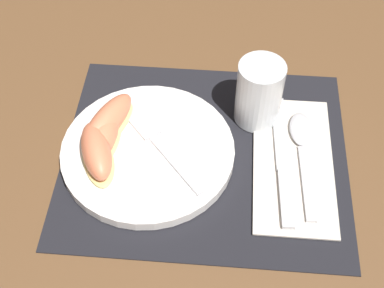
{
  "coord_description": "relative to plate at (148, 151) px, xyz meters",
  "views": [
    {
      "loc": [
        0.02,
        -0.46,
        0.61
      ],
      "look_at": [
        -0.02,
        -0.0,
        0.02
      ],
      "focal_mm": 50.0,
      "sensor_mm": 36.0,
      "label": 1
    }
  ],
  "objects": [
    {
      "name": "ground_plane",
      "position": [
        0.08,
        0.01,
        -0.01
      ],
      "size": [
        3.0,
        3.0,
        0.0
      ],
      "primitive_type": "plane",
      "color": "brown"
    },
    {
      "name": "placemat",
      "position": [
        0.08,
        0.01,
        -0.01
      ],
      "size": [
        0.4,
        0.34,
        0.0
      ],
      "color": "black",
      "rests_on": "ground_plane"
    },
    {
      "name": "plate",
      "position": [
        0.0,
        0.0,
        0.0
      ],
      "size": [
        0.25,
        0.25,
        0.02
      ],
      "color": "white",
      "rests_on": "placemat"
    },
    {
      "name": "juice_glass",
      "position": [
        0.15,
        0.09,
        0.04
      ],
      "size": [
        0.07,
        0.07,
        0.1
      ],
      "color": "silver",
      "rests_on": "placemat"
    },
    {
      "name": "napkin",
      "position": [
        0.21,
        0.0,
        -0.01
      ],
      "size": [
        0.11,
        0.24,
        0.0
      ],
      "color": "silver",
      "rests_on": "placemat"
    },
    {
      "name": "knife",
      "position": [
        0.19,
        -0.0,
        -0.0
      ],
      "size": [
        0.03,
        0.23,
        0.01
      ],
      "color": "silver",
      "rests_on": "napkin"
    },
    {
      "name": "spoon",
      "position": [
        0.22,
        0.03,
        -0.0
      ],
      "size": [
        0.04,
        0.19,
        0.01
      ],
      "color": "silver",
      "rests_on": "napkin"
    },
    {
      "name": "fork",
      "position": [
        0.01,
        0.01,
        0.01
      ],
      "size": [
        0.14,
        0.16,
        0.0
      ],
      "color": "silver",
      "rests_on": "plate"
    },
    {
      "name": "citrus_wedge_0",
      "position": [
        -0.06,
        0.03,
        0.03
      ],
      "size": [
        0.08,
        0.12,
        0.04
      ],
      "color": "#F4DB84",
      "rests_on": "plate"
    },
    {
      "name": "citrus_wedge_1",
      "position": [
        -0.06,
        0.0,
        0.02
      ],
      "size": [
        0.05,
        0.1,
        0.04
      ],
      "color": "#F4DB84",
      "rests_on": "plate"
    },
    {
      "name": "citrus_wedge_2",
      "position": [
        -0.06,
        -0.03,
        0.03
      ],
      "size": [
        0.08,
        0.11,
        0.04
      ],
      "color": "#F4DB84",
      "rests_on": "plate"
    }
  ]
}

